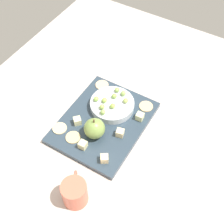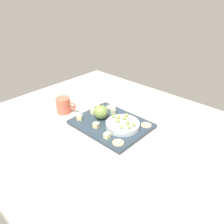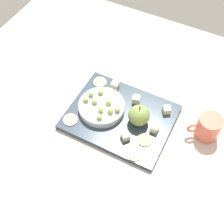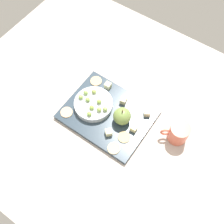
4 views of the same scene
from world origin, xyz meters
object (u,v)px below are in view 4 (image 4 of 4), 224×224
object	(u,v)px
cheese_cube_2	(123,101)
cracker_0	(124,137)
apple_whole	(122,116)
cracker_3	(114,148)
grape_2	(92,107)
grape_4	(105,109)
grape_8	(89,114)
cheese_cube_4	(108,85)
cracker_1	(96,81)
cheese_cube_1	(147,113)
cheese_cube_0	(134,128)
serving_dish	(94,104)
grape_1	(99,110)
grape_7	(99,102)
cup	(178,133)
grape_0	(86,93)
cheese_cube_3	(109,132)
grape_6	(94,92)
grape_3	(81,97)
cracker_2	(67,112)
platter	(108,114)
grape_5	(88,100)

from	to	relation	value
cheese_cube_2	cracker_0	distance (cm)	15.55
apple_whole	cracker_3	bearing A→B (deg)	109.36
grape_2	grape_4	size ratio (longest dim) A/B	1.00
grape_8	grape_2	bearing A→B (deg)	-71.59
apple_whole	cheese_cube_4	distance (cm)	16.70
cracker_1	cheese_cube_1	bearing A→B (deg)	177.09
cheese_cube_2	cheese_cube_0	bearing A→B (deg)	141.79
serving_dish	grape_1	world-z (taller)	grape_1
grape_7	cup	world-z (taller)	cup
grape_0	grape_1	distance (cm)	9.59
cheese_cube_3	grape_6	world-z (taller)	grape_6
apple_whole	grape_3	bearing A→B (deg)	6.81
cheese_cube_1	cracker_3	distance (cm)	19.53
grape_1	grape_8	size ratio (longest dim) A/B	1.00
cracker_0	cracker_1	distance (cm)	28.14
cheese_cube_1	cracker_2	size ratio (longest dim) A/B	0.50
apple_whole	grape_1	distance (cm)	9.30
serving_dish	platter	bearing A→B (deg)	-175.57
platter	grape_6	distance (cm)	10.68
cheese_cube_0	grape_2	world-z (taller)	grape_2
serving_dish	cheese_cube_0	size ratio (longest dim) A/B	6.39
platter	cheese_cube_1	size ratio (longest dim) A/B	14.04
grape_0	grape_7	size ratio (longest dim) A/B	1.00
apple_whole	grape_0	size ratio (longest dim) A/B	3.66
cracker_0	grape_4	world-z (taller)	grape_4
platter	grape_7	bearing A→B (deg)	-9.17
cheese_cube_4	serving_dish	bearing A→B (deg)	92.45
cracker_0	apple_whole	bearing A→B (deg)	-49.46
platter	grape_8	size ratio (longest dim) A/B	17.96
cracker_3	cheese_cube_2	bearing A→B (deg)	-66.42
serving_dish	grape_3	bearing A→B (deg)	12.05
cracker_2	grape_7	xyz separation A→B (cm)	(-9.00, -9.90, 3.27)
cracker_0	grape_8	size ratio (longest dim) A/B	2.56
grape_5	grape_4	bearing A→B (deg)	-177.47
grape_7	grape_6	bearing A→B (deg)	-30.89
cheese_cube_3	grape_1	distance (cm)	9.63
cheese_cube_0	serving_dish	bearing A→B (deg)	0.97
grape_6	cracker_2	bearing A→B (deg)	69.93
grape_8	apple_whole	bearing A→B (deg)	-150.01
cheese_cube_3	grape_2	world-z (taller)	grape_2
cracker_1	grape_2	bearing A→B (deg)	120.23
cheese_cube_2	grape_6	xyz separation A→B (cm)	(11.35, 4.33, 2.18)
grape_1	grape_8	bearing A→B (deg)	61.01
cheese_cube_3	cracker_2	bearing A→B (deg)	6.16
grape_2	serving_dish	bearing A→B (deg)	-65.86
grape_7	grape_3	bearing A→B (deg)	18.45
cracker_1	grape_8	bearing A→B (deg)	118.26
serving_dish	grape_4	world-z (taller)	grape_4
cracker_0	grape_6	bearing A→B (deg)	-22.59
cheese_cube_3	grape_0	xyz separation A→B (cm)	(16.96, -8.19, 2.26)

